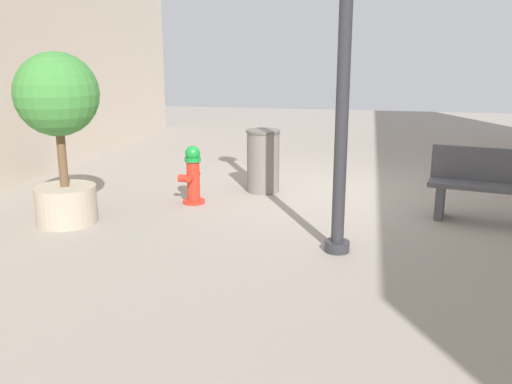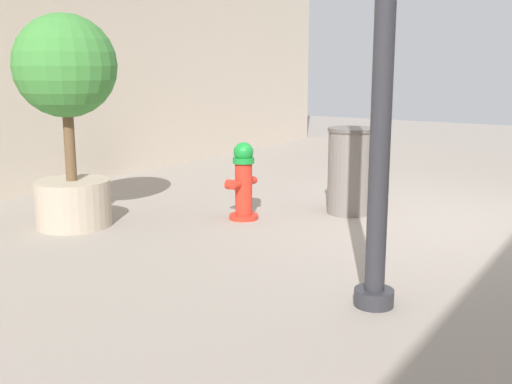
# 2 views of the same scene
# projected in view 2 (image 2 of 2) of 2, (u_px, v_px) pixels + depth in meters

# --- Properties ---
(ground_plane) EXTENTS (23.40, 23.40, 0.00)m
(ground_plane) POSITION_uv_depth(u_px,v_px,m) (435.00, 223.00, 6.70)
(ground_plane) COLOR gray
(fire_hydrant) EXTENTS (0.38, 0.41, 0.85)m
(fire_hydrant) POSITION_uv_depth(u_px,v_px,m) (243.00, 181.00, 6.79)
(fire_hydrant) COLOR red
(fire_hydrant) RESTS_ON ground_plane
(planter_tree) EXTENTS (1.03, 1.03, 2.17)m
(planter_tree) POSITION_uv_depth(u_px,v_px,m) (67.00, 96.00, 6.30)
(planter_tree) COLOR tan
(planter_tree) RESTS_ON ground_plane
(trash_bin) EXTENTS (0.53, 0.53, 0.97)m
(trash_bin) POSITION_uv_depth(u_px,v_px,m) (350.00, 171.00, 7.05)
(trash_bin) COLOR slate
(trash_bin) RESTS_ON ground_plane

